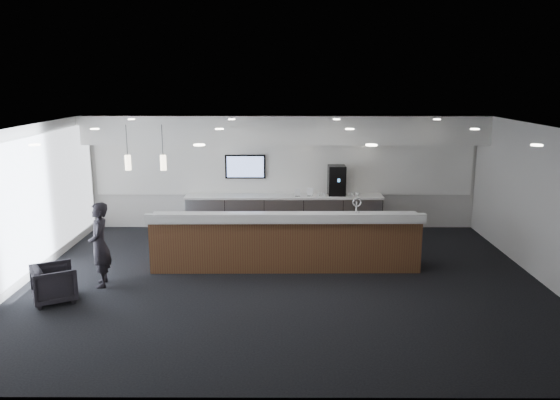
{
  "coord_description": "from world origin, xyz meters",
  "views": [
    {
      "loc": [
        -0.04,
        -10.08,
        3.86
      ],
      "look_at": [
        -0.09,
        1.3,
        1.34
      ],
      "focal_mm": 35.0,
      "sensor_mm": 36.0,
      "label": 1
    }
  ],
  "objects_px": {
    "service_counter": "(285,241)",
    "armchair": "(54,283)",
    "coffee_machine": "(337,180)",
    "lounge_guest": "(100,245)"
  },
  "relations": [
    {
      "from": "armchair",
      "to": "coffee_machine",
      "type": "bearing_deg",
      "value": -78.09
    },
    {
      "from": "armchair",
      "to": "lounge_guest",
      "type": "distance_m",
      "value": 1.08
    },
    {
      "from": "service_counter",
      "to": "armchair",
      "type": "relative_size",
      "value": 7.67
    },
    {
      "from": "service_counter",
      "to": "armchair",
      "type": "bearing_deg",
      "value": -157.01
    },
    {
      "from": "armchair",
      "to": "lounge_guest",
      "type": "bearing_deg",
      "value": -66.13
    },
    {
      "from": "service_counter",
      "to": "coffee_machine",
      "type": "relative_size",
      "value": 7.33
    },
    {
      "from": "armchair",
      "to": "service_counter",
      "type": "bearing_deg",
      "value": -95.37
    },
    {
      "from": "service_counter",
      "to": "lounge_guest",
      "type": "distance_m",
      "value": 3.67
    },
    {
      "from": "service_counter",
      "to": "armchair",
      "type": "distance_m",
      "value": 4.49
    },
    {
      "from": "service_counter",
      "to": "armchair",
      "type": "height_order",
      "value": "service_counter"
    }
  ]
}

